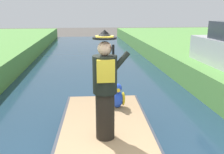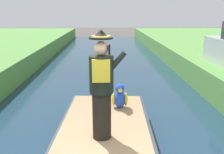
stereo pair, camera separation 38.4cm
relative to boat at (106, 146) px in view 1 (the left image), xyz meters
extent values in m
cube|color=#333842|center=(0.00, 0.00, -0.02)|extent=(1.98, 4.27, 0.56)
cube|color=#997A56|center=(0.00, 0.00, 0.28)|extent=(1.82, 3.93, 0.05)
cylinder|color=black|center=(-0.03, -0.22, 0.72)|extent=(0.32, 0.32, 0.82)
cylinder|color=black|center=(-0.03, -0.22, 1.44)|extent=(0.40, 0.40, 0.62)
cube|color=gold|center=(-0.03, -0.41, 1.54)|extent=(0.28, 0.06, 0.36)
sphere|color=#DBA884|center=(-0.03, -0.22, 1.86)|extent=(0.23, 0.23, 0.23)
cylinder|color=black|center=(-0.03, -0.22, 2.03)|extent=(0.38, 0.38, 0.03)
cone|color=black|center=(-0.03, -0.22, 2.10)|extent=(0.26, 0.26, 0.12)
cylinder|color=gold|center=(-0.03, -0.22, 2.05)|extent=(0.29, 0.29, 0.02)
cylinder|color=black|center=(0.19, -0.26, 1.62)|extent=(0.38, 0.09, 0.43)
cube|color=black|center=(0.10, -0.28, 1.85)|extent=(0.03, 0.08, 0.15)
ellipsoid|color=blue|center=(0.35, 1.14, 0.51)|extent=(0.26, 0.32, 0.40)
sphere|color=blue|center=(0.35, 1.10, 0.78)|extent=(0.20, 0.20, 0.20)
cone|color=yellow|center=(0.35, 1.00, 0.77)|extent=(0.09, 0.09, 0.09)
ellipsoid|color=yellow|center=(0.21, 1.14, 0.51)|extent=(0.08, 0.20, 0.32)
ellipsoid|color=yellow|center=(0.49, 1.14, 0.51)|extent=(0.08, 0.20, 0.32)
camera|label=1|loc=(-0.34, -4.13, 2.45)|focal=39.96mm
camera|label=2|loc=(0.04, -4.16, 2.45)|focal=39.96mm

